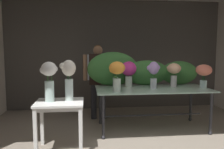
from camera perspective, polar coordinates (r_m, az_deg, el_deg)
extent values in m
plane|color=gray|center=(4.66, 3.22, -12.82)|extent=(7.41, 7.41, 0.00)
cube|color=#4C4742|center=(6.07, 0.68, 4.73)|extent=(5.50, 0.12, 2.72)
cube|color=#B2D2BF|center=(4.51, 9.65, -3.37)|extent=(2.10, 1.02, 0.02)
cylinder|color=#2D2D33|center=(4.04, -2.13, -10.14)|extent=(0.05, 0.05, 0.77)
sphere|color=#2D2D33|center=(4.15, -2.11, -14.82)|extent=(0.07, 0.07, 0.07)
cylinder|color=#2D2D33|center=(4.58, 22.67, -8.65)|extent=(0.05, 0.05, 0.77)
sphere|color=#2D2D33|center=(4.68, 22.48, -12.83)|extent=(0.07, 0.07, 0.07)
cylinder|color=#2D2D33|center=(4.83, -2.83, -7.40)|extent=(0.05, 0.05, 0.77)
sphere|color=#2D2D33|center=(4.92, -2.81, -11.39)|extent=(0.07, 0.07, 0.07)
cylinder|color=#2D2D33|center=(5.29, 18.37, -6.51)|extent=(0.05, 0.05, 0.77)
sphere|color=#2D2D33|center=(5.37, 18.24, -10.18)|extent=(0.07, 0.07, 0.07)
cylinder|color=#2D2D33|center=(4.62, 9.53, -9.59)|extent=(1.90, 0.03, 0.03)
cube|color=white|center=(3.60, -12.48, -6.58)|extent=(0.70, 0.58, 0.03)
cube|color=white|center=(3.61, -12.47, -7.28)|extent=(0.64, 0.52, 0.06)
cube|color=white|center=(3.52, -17.91, -13.39)|extent=(0.05, 0.05, 0.72)
cube|color=white|center=(3.45, -7.55, -13.54)|extent=(0.05, 0.05, 0.72)
cube|color=white|center=(3.98, -16.45, -11.01)|extent=(0.05, 0.05, 0.72)
cube|color=white|center=(3.92, -7.39, -11.08)|extent=(0.05, 0.05, 0.72)
cylinder|color=#232328|center=(5.17, -4.40, -5.93)|extent=(0.12, 0.12, 0.86)
cylinder|color=#232328|center=(5.18, -2.27, -5.89)|extent=(0.12, 0.12, 0.86)
cube|color=#B2BCC6|center=(5.07, -3.38, 1.80)|extent=(0.45, 0.22, 0.53)
cube|color=black|center=(4.96, -3.31, 1.24)|extent=(0.38, 0.02, 0.65)
cylinder|color=#936B4C|center=(5.07, -6.44, 1.65)|extent=(0.09, 0.09, 0.55)
cylinder|color=#936B4C|center=(5.09, -0.34, 1.71)|extent=(0.09, 0.09, 0.55)
sphere|color=#936B4C|center=(5.06, -3.41, 5.81)|extent=(0.20, 0.20, 0.20)
ellipsoid|color=brown|center=(5.08, -3.42, 6.55)|extent=(0.15, 0.15, 0.09)
ellipsoid|color=#387033|center=(4.71, 0.18, 1.37)|extent=(1.01, 0.29, 0.67)
ellipsoid|color=#387033|center=(4.84, 8.24, 0.42)|extent=(0.91, 0.27, 0.50)
ellipsoid|color=#387033|center=(5.06, 15.79, 0.39)|extent=(0.78, 0.26, 0.48)
cylinder|color=silver|center=(4.43, 0.84, -1.99)|extent=(0.10, 0.10, 0.20)
cylinder|color=#9EBCB2|center=(4.44, 0.84, -2.71)|extent=(0.09, 0.09, 0.08)
cylinder|color=#28562D|center=(4.43, 1.18, -1.24)|extent=(0.01, 0.01, 0.30)
cylinder|color=#28562D|center=(4.45, 0.82, -1.22)|extent=(0.01, 0.01, 0.30)
cylinder|color=#28562D|center=(4.42, 0.51, -1.27)|extent=(0.01, 0.01, 0.30)
cylinder|color=#28562D|center=(4.41, 0.87, -1.28)|extent=(0.01, 0.01, 0.30)
ellipsoid|color=#EFB2BC|center=(4.40, 0.84, 1.27)|extent=(0.17, 0.17, 0.16)
sphere|color=#EFB2BC|center=(4.38, 0.14, 1.43)|extent=(0.08, 0.08, 0.08)
sphere|color=#EFB2BC|center=(4.42, 1.41, 1.13)|extent=(0.07, 0.07, 0.07)
cylinder|color=silver|center=(4.44, 9.92, -2.12)|extent=(0.12, 0.12, 0.19)
cylinder|color=#9EBCB2|center=(4.45, 9.91, -2.81)|extent=(0.11, 0.11, 0.08)
cylinder|color=#2D6028|center=(4.44, 10.25, -1.30)|extent=(0.01, 0.01, 0.30)
cylinder|color=#2D6028|center=(4.46, 9.75, -1.27)|extent=(0.01, 0.01, 0.30)
cylinder|color=#2D6028|center=(4.43, 9.75, -1.32)|extent=(0.01, 0.01, 0.30)
cylinder|color=#2D6028|center=(4.41, 9.95, -1.36)|extent=(0.01, 0.01, 0.30)
ellipsoid|color=#B28ED1|center=(4.41, 9.99, 1.52)|extent=(0.20, 0.20, 0.23)
sphere|color=#B28ED1|center=(4.37, 8.96, 1.57)|extent=(0.10, 0.10, 0.10)
sphere|color=#B28ED1|center=(4.45, 10.97, 1.68)|extent=(0.08, 0.08, 0.08)
ellipsoid|color=#2D6028|center=(4.39, 9.55, -0.67)|extent=(0.10, 0.05, 0.03)
cylinder|color=silver|center=(4.72, 14.58, -1.57)|extent=(0.12, 0.12, 0.22)
cylinder|color=#9EBCB2|center=(4.73, 14.56, -2.31)|extent=(0.11, 0.11, 0.09)
cylinder|color=#387033|center=(4.72, 14.85, -1.05)|extent=(0.01, 0.01, 0.29)
cylinder|color=#387033|center=(4.73, 14.28, -1.01)|extent=(0.01, 0.01, 0.29)
cylinder|color=#387033|center=(4.69, 14.43, -1.08)|extent=(0.01, 0.01, 0.29)
ellipsoid|color=#F4B78E|center=(4.70, 14.66, 1.41)|extent=(0.26, 0.26, 0.20)
sphere|color=#F4B78E|center=(4.65, 13.44, 1.57)|extent=(0.07, 0.07, 0.07)
sphere|color=#F4B78E|center=(4.73, 15.85, 1.52)|extent=(0.07, 0.07, 0.07)
cylinder|color=silver|center=(4.05, 1.21, -2.56)|extent=(0.13, 0.13, 0.23)
cylinder|color=#9EBCB2|center=(4.06, 1.21, -3.46)|extent=(0.12, 0.12, 0.10)
cylinder|color=#477F3D|center=(4.05, 1.53, -1.68)|extent=(0.01, 0.01, 0.34)
cylinder|color=#477F3D|center=(4.06, 1.02, -1.66)|extent=(0.01, 0.01, 0.34)
cylinder|color=#477F3D|center=(4.03, 1.13, -1.71)|extent=(0.01, 0.01, 0.34)
ellipsoid|color=orange|center=(4.02, 1.22, 1.61)|extent=(0.28, 0.28, 0.22)
sphere|color=orange|center=(4.03, -0.01, 1.07)|extent=(0.09, 0.09, 0.09)
ellipsoid|color=#387033|center=(4.03, 0.68, -0.66)|extent=(0.09, 0.11, 0.03)
cylinder|color=silver|center=(4.61, 4.00, -1.65)|extent=(0.14, 0.14, 0.21)
cylinder|color=#9EBCB2|center=(4.62, 4.00, -2.36)|extent=(0.13, 0.13, 0.09)
cylinder|color=#387033|center=(4.60, 4.47, -1.21)|extent=(0.01, 0.01, 0.26)
cylinder|color=#387033|center=(4.62, 3.77, -1.17)|extent=(0.01, 0.01, 0.26)
cylinder|color=#387033|center=(4.58, 3.93, -1.24)|extent=(0.01, 0.01, 0.26)
ellipsoid|color=#D1338E|center=(4.58, 4.03, 1.43)|extent=(0.30, 0.30, 0.27)
sphere|color=#D1338E|center=(4.56, 2.96, 1.69)|extent=(0.10, 0.10, 0.10)
ellipsoid|color=#2D6028|center=(4.60, 4.39, -0.10)|extent=(0.11, 0.09, 0.03)
cylinder|color=silver|center=(4.75, 21.05, -2.18)|extent=(0.13, 0.13, 0.15)
cylinder|color=#9EBCB2|center=(4.76, 21.03, -2.67)|extent=(0.12, 0.12, 0.06)
cylinder|color=#28562D|center=(4.75, 21.29, -1.34)|extent=(0.01, 0.01, 0.27)
cylinder|color=#28562D|center=(4.76, 20.87, -1.33)|extent=(0.01, 0.01, 0.27)
cylinder|color=#28562D|center=(4.71, 21.07, -1.40)|extent=(0.01, 0.01, 0.27)
ellipsoid|color=#EF7A60|center=(4.72, 21.18, 1.00)|extent=(0.29, 0.29, 0.21)
sphere|color=#EF7A60|center=(4.69, 20.05, 1.27)|extent=(0.08, 0.08, 0.08)
cylinder|color=silver|center=(3.59, -14.76, -3.95)|extent=(0.13, 0.13, 0.31)
cylinder|color=#9EBCB2|center=(3.60, -14.72, -5.29)|extent=(0.12, 0.12, 0.13)
cylinder|color=#477F3D|center=(3.57, -14.21, -2.96)|extent=(0.01, 0.01, 0.41)
cylinder|color=#477F3D|center=(3.60, -15.07, -2.91)|extent=(0.01, 0.01, 0.41)
cylinder|color=#477F3D|center=(3.55, -15.11, -3.04)|extent=(0.01, 0.01, 0.41)
ellipsoid|color=white|center=(3.54, -14.91, 1.31)|extent=(0.22, 0.22, 0.21)
sphere|color=white|center=(3.55, -16.14, 1.01)|extent=(0.10, 0.10, 0.10)
sphere|color=white|center=(3.56, -13.61, 1.32)|extent=(0.09, 0.09, 0.09)
cylinder|color=silver|center=(3.61, -10.25, -3.63)|extent=(0.12, 0.12, 0.33)
cylinder|color=#9EBCB2|center=(3.63, -10.23, -5.04)|extent=(0.11, 0.11, 0.14)
cylinder|color=#28562D|center=(3.59, -9.94, -2.85)|extent=(0.01, 0.01, 0.41)
cylinder|color=#28562D|center=(3.62, -10.55, -2.79)|extent=(0.01, 0.01, 0.41)
cylinder|color=#28562D|center=(3.58, -10.42, -2.91)|extent=(0.01, 0.01, 0.41)
ellipsoid|color=silver|center=(3.57, -10.36, 1.53)|extent=(0.21, 0.21, 0.24)
sphere|color=silver|center=(3.55, -11.79, 2.05)|extent=(0.09, 0.09, 0.09)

